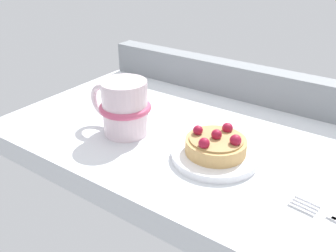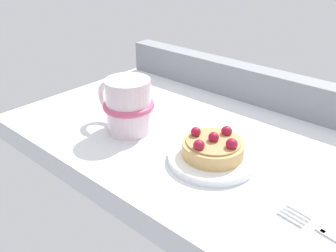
{
  "view_description": "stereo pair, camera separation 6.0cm",
  "coord_description": "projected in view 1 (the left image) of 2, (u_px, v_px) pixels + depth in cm",
  "views": [
    {
      "loc": [
        25.74,
        -50.04,
        31.33
      ],
      "look_at": [
        -4.49,
        -6.73,
        3.52
      ],
      "focal_mm": 38.56,
      "sensor_mm": 36.0,
      "label": 1
    },
    {
      "loc": [
        30.43,
        -46.36,
        31.33
      ],
      "look_at": [
        -4.49,
        -6.73,
        3.52
      ],
      "focal_mm": 38.56,
      "sensor_mm": 36.0,
      "label": 2
    }
  ],
  "objects": [
    {
      "name": "coffee_mug",
      "position": [
        124.0,
        107.0,
        0.63
      ],
      "size": [
        12.81,
        9.19,
        9.74
      ],
      "color": "silver",
      "rests_on": "ground_plane"
    },
    {
      "name": "raspberry_tart",
      "position": [
        216.0,
        144.0,
        0.56
      ],
      "size": [
        9.6,
        9.6,
        4.0
      ],
      "color": "tan",
      "rests_on": "dessert_plate"
    },
    {
      "name": "dessert_plate",
      "position": [
        215.0,
        155.0,
        0.57
      ],
      "size": [
        13.92,
        13.92,
        1.18
      ],
      "color": "white",
      "rests_on": "ground_plane"
    },
    {
      "name": "ground_plane",
      "position": [
        210.0,
        146.0,
        0.65
      ],
      "size": [
        74.92,
        43.32,
        4.3
      ],
      "primitive_type": "cube",
      "color": "silver"
    },
    {
      "name": "window_rail_back",
      "position": [
        256.0,
        84.0,
        0.76
      ],
      "size": [
        73.42,
        4.54,
        7.17
      ],
      "primitive_type": "cube",
      "color": "gray",
      "rests_on": "ground_plane"
    }
  ]
}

